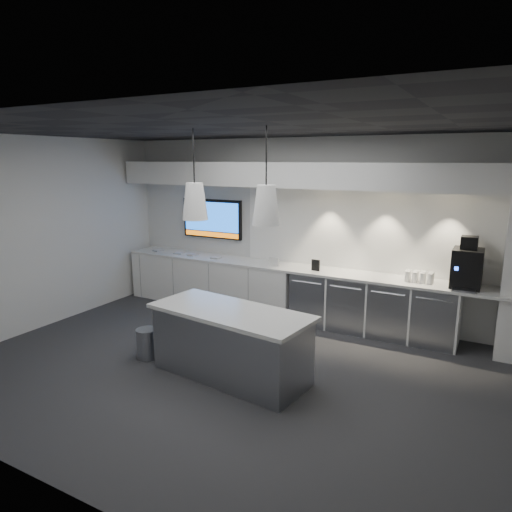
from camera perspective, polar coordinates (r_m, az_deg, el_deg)
The scene contains 26 objects.
floor at distance 6.01m, azimuth -3.09°, elevation -14.13°, with size 7.00×7.00×0.00m, color #2D2D30.
ceiling at distance 5.41m, azimuth -3.47°, elevation 15.74°, with size 7.00×7.00×0.00m, color black.
wall_back at distance 7.72m, azimuth 6.53°, elevation 3.40°, with size 7.00×7.00×0.00m, color silver.
wall_front at distance 3.71m, azimuth -24.16°, elevation -7.11°, with size 7.00×7.00×0.00m, color silver.
wall_left at distance 7.91m, azimuth -25.41°, elevation 2.52°, with size 7.00×7.00×0.00m, color silver.
back_counter at distance 7.54m, azimuth 5.49°, elevation -1.58°, with size 6.80×0.65×0.04m, color silver.
left_base_cabinets at distance 8.47m, azimuth -5.54°, elevation -3.21°, with size 3.30×0.63×0.86m, color white.
fridge_unit_a at distance 7.57m, azimuth 7.17°, elevation -5.13°, with size 0.60×0.61×0.85m, color #95989D.
fridge_unit_b at distance 7.38m, azimuth 11.75°, elevation -5.76°, with size 0.60×0.61×0.85m, color #95989D.
fridge_unit_c at distance 7.24m, azimuth 16.55°, elevation -6.37°, with size 0.60×0.61×0.85m, color #95989D.
fridge_unit_d at distance 7.15m, azimuth 21.51°, elevation -6.95°, with size 0.60×0.61×0.85m, color #95989D.
backsplash at distance 7.34m, azimuth 15.21°, elevation 3.00°, with size 4.60×0.03×1.30m, color white.
soffit at distance 7.36m, azimuth 5.81°, elevation 10.04°, with size 6.90×0.60×0.40m, color white.
wall_tv at distance 8.55m, azimuth -5.51°, elevation 4.66°, with size 1.25×0.07×0.72m.
island at distance 5.72m, azimuth -3.18°, elevation -10.78°, with size 2.12×1.12×0.86m.
bin at distance 6.44m, azimuth -13.43°, elevation -10.59°, with size 0.29×0.29×0.41m, color #95989D.
coffee_machine at distance 6.95m, azimuth 24.88°, elevation -1.19°, with size 0.39×0.56×0.72m.
sign_black at distance 7.33m, azimuth 7.46°, elevation -1.15°, with size 0.14×0.02×0.18m, color black.
sign_white at distance 7.61m, azimuth 2.26°, elevation -0.72°, with size 0.18×0.02×0.14m, color silver.
cup_cluster at distance 7.01m, azimuth 19.73°, elevation -2.48°, with size 0.39×0.18×0.16m, color white, non-canonical shape.
tray_a at distance 9.03m, azimuth -12.14°, elevation 0.67°, with size 0.16×0.16×0.03m, color #A7A7A7.
tray_b at distance 8.70m, azimuth -9.62°, elevation 0.36°, with size 0.16×0.16×0.03m, color #A7A7A7.
tray_c at distance 8.51m, azimuth -7.92°, elevation 0.15°, with size 0.16×0.16×0.03m, color #A7A7A7.
tray_d at distance 8.22m, azimuth -5.04°, elevation -0.21°, with size 0.16×0.16×0.03m, color #A7A7A7.
pendant_left at distance 5.56m, azimuth -7.65°, elevation 6.81°, with size 0.31×0.31×1.14m.
pendant_right at distance 5.06m, azimuth 1.27°, elevation 6.40°, with size 0.31×0.31×1.14m.
Camera 1 is at (2.84, -4.59, 2.65)m, focal length 32.00 mm.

